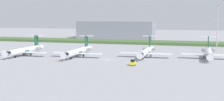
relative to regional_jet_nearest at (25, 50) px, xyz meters
The scene contains 10 objects.
ground_plane 49.10m from the regional_jet_nearest, 34.63° to the left, with size 500.00×500.00×0.00m, color #939399.
grass_berm 86.33m from the regional_jet_nearest, 62.13° to the left, with size 320.00×20.00×1.64m, color #426033.
regional_jet_nearest is the anchor object (origin of this frame).
regional_jet_second 25.57m from the regional_jet_nearest, ahead, with size 22.81×31.00×9.00m.
regional_jet_third 55.94m from the regional_jet_nearest, 10.72° to the left, with size 22.81×31.00×9.00m.
regional_jet_fourth 82.87m from the regional_jet_nearest, ahead, with size 22.81×31.00×9.00m.
antenna_mast 100.15m from the regional_jet_nearest, 29.45° to the left, with size 4.40×0.50×24.22m.
distant_hangar 114.99m from the regional_jet_nearest, 83.50° to the left, with size 61.47×20.98×14.10m, color gray.
baggage_tug 55.84m from the regional_jet_nearest, 14.30° to the right, with size 1.72×3.20×2.30m.
safety_cone_front_marker 30.21m from the regional_jet_nearest, 33.42° to the right, with size 0.44×0.44×0.55m, color orange.
Camera 1 is at (36.89, -120.90, 18.43)m, focal length 48.55 mm.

